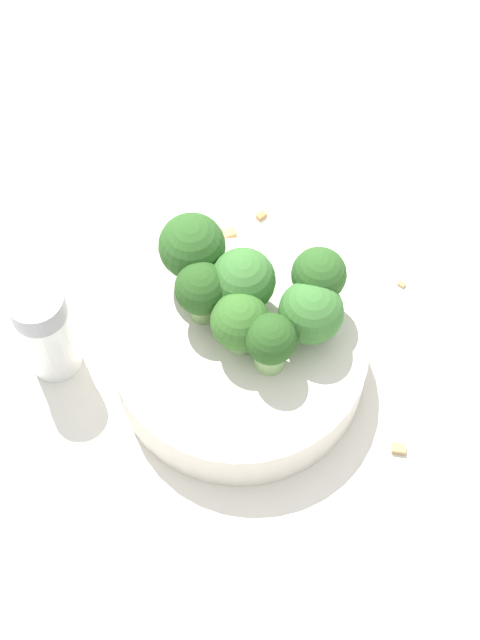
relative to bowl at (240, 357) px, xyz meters
The scene contains 14 objects.
ground_plane 0.02m from the bowl, ahead, with size 3.00×3.00×0.00m, color silver.
bowl is the anchor object (origin of this frame).
broccoli_floret_0 0.05m from the bowl, 42.92° to the left, with size 0.03×0.03×0.05m.
broccoli_floret_1 0.08m from the bowl, 157.87° to the right, with size 0.04×0.04×0.06m.
broccoli_floret_2 0.06m from the bowl, 87.10° to the left, with size 0.04×0.04×0.05m.
broccoli_floret_3 0.04m from the bowl, 31.51° to the left, with size 0.04×0.04×0.05m.
broccoli_floret_4 0.06m from the bowl, 140.54° to the right, with size 0.03×0.03×0.05m.
broccoli_floret_5 0.06m from the bowl, 167.21° to the left, with size 0.04×0.04×0.05m.
broccoli_floret_6 0.08m from the bowl, 110.56° to the left, with size 0.04×0.04×0.05m.
pepper_shaker 0.13m from the bowl, 102.19° to the right, with size 0.04×0.04×0.08m.
almond_crumb_0 0.12m from the bowl, 51.61° to the left, with size 0.01×0.01×0.01m, color tan.
almond_crumb_1 0.13m from the bowl, 164.15° to the left, with size 0.01×0.01×0.01m, color #AD7F4C.
almond_crumb_2 0.11m from the bowl, behind, with size 0.01×0.01×0.01m, color tan.
almond_crumb_3 0.14m from the bowl, 111.88° to the left, with size 0.01×0.00×0.01m, color tan.
Camera 1 is at (0.28, -0.04, 0.54)m, focal length 50.00 mm.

